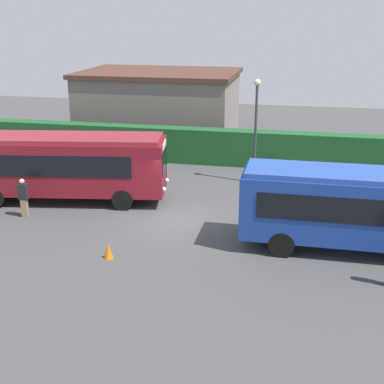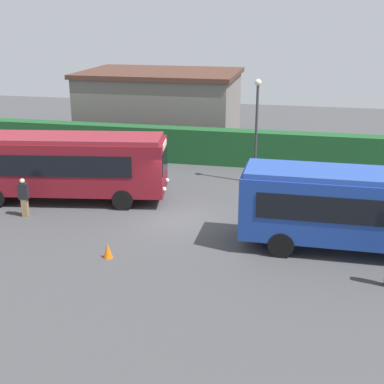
{
  "view_description": "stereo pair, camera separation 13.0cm",
  "coord_description": "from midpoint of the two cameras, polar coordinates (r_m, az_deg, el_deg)",
  "views": [
    {
      "loc": [
        5.24,
        -21.66,
        8.92
      ],
      "look_at": [
        0.74,
        -0.23,
        1.43
      ],
      "focal_mm": 49.57,
      "sensor_mm": 36.0,
      "label": 1
    },
    {
      "loc": [
        5.36,
        -21.64,
        8.92
      ],
      "look_at": [
        0.74,
        -0.23,
        1.43
      ],
      "focal_mm": 49.57,
      "sensor_mm": 36.0,
      "label": 2
    }
  ],
  "objects": [
    {
      "name": "person_center",
      "position": [
        25.18,
        -17.82,
        -0.49
      ],
      "size": [
        0.45,
        0.31,
        1.81
      ],
      "rotation": [
        0.0,
        0.0,
        4.84
      ],
      "color": "olive",
      "rests_on": "ground_plane"
    },
    {
      "name": "person_left",
      "position": [
        30.03,
        -13.02,
        3.1
      ],
      "size": [
        0.39,
        0.27,
        1.87
      ],
      "rotation": [
        0.0,
        0.0,
        4.75
      ],
      "color": "#334C8C",
      "rests_on": "ground_plane"
    },
    {
      "name": "hedge_row",
      "position": [
        32.55,
        2.14,
        4.91
      ],
      "size": [
        44.0,
        1.11,
        2.15
      ],
      "primitive_type": "cube",
      "color": "#1A4D24",
      "rests_on": "ground_plane"
    },
    {
      "name": "ground_plane",
      "position": [
        24.01,
        -1.77,
        -2.95
      ],
      "size": [
        64.0,
        64.0,
        0.0
      ],
      "primitive_type": "plane",
      "color": "#424244"
    },
    {
      "name": "bus_maroon",
      "position": [
        26.57,
        -13.87,
        2.96
      ],
      "size": [
        10.27,
        4.08,
        3.28
      ],
      "rotation": [
        0.0,
        0.0,
        0.16
      ],
      "color": "maroon",
      "rests_on": "ground_plane"
    },
    {
      "name": "bus_blue",
      "position": [
        21.2,
        17.13,
        -1.47
      ],
      "size": [
        8.9,
        2.55,
        3.23
      ],
      "rotation": [
        0.0,
        0.0,
        -0.0
      ],
      "color": "navy",
      "rests_on": "ground_plane"
    },
    {
      "name": "traffic_cone",
      "position": [
        20.49,
        -9.17,
        -6.27
      ],
      "size": [
        0.36,
        0.36,
        0.6
      ],
      "primitive_type": "cone",
      "color": "orange",
      "rests_on": "ground_plane"
    },
    {
      "name": "depot_building",
      "position": [
        38.67,
        -3.58,
        9.25
      ],
      "size": [
        10.95,
        7.79,
        4.94
      ],
      "color": "slate",
      "rests_on": "ground_plane"
    },
    {
      "name": "lamppost",
      "position": [
        28.45,
        6.77,
        7.76
      ],
      "size": [
        0.36,
        0.36,
        5.61
      ],
      "color": "#38383D",
      "rests_on": "ground_plane"
    }
  ]
}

